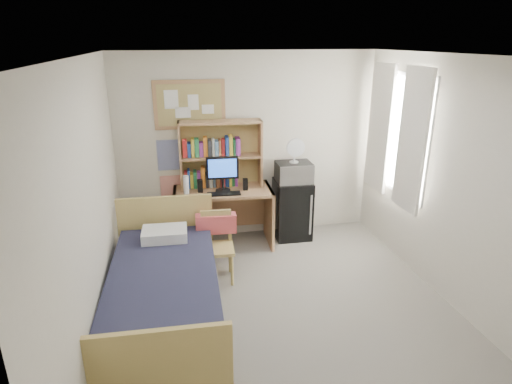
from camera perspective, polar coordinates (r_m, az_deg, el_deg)
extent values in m
cube|color=gray|center=(4.70, 4.10, -16.08)|extent=(3.60, 4.20, 0.02)
cube|color=white|center=(3.81, 5.10, 17.64)|extent=(3.60, 4.20, 0.02)
cube|color=silver|center=(6.03, -1.08, 5.97)|extent=(3.60, 0.04, 2.60)
cube|color=silver|center=(2.38, 19.65, -18.69)|extent=(3.60, 0.04, 2.60)
cube|color=silver|center=(3.98, -21.20, -2.80)|extent=(0.04, 4.20, 2.60)
cube|color=silver|center=(4.88, 25.29, 0.68)|extent=(0.04, 4.20, 2.60)
cube|color=white|center=(5.74, 18.29, 7.35)|extent=(0.10, 1.40, 1.70)
cube|color=white|center=(5.39, 20.09, 6.39)|extent=(0.04, 0.55, 1.70)
cube|color=white|center=(6.07, 16.18, 8.19)|extent=(0.04, 0.55, 1.70)
cube|color=tan|center=(5.80, -8.84, 11.44)|extent=(0.94, 0.03, 0.64)
cube|color=#263699|center=(5.93, -11.60, 4.83)|extent=(0.30, 0.01, 0.42)
cube|color=red|center=(6.06, -11.30, 0.54)|extent=(0.28, 0.01, 0.36)
cube|color=tan|center=(5.92, -4.36, -3.43)|extent=(1.35, 0.73, 0.82)
cube|color=tan|center=(5.08, -5.15, -7.46)|extent=(0.45, 0.45, 0.83)
cube|color=black|center=(6.18, 4.84, -2.27)|extent=(0.51, 0.51, 0.85)
cube|color=#1C1D33|center=(4.48, -12.08, -13.69)|extent=(1.18, 2.21, 0.60)
cube|color=tan|center=(5.78, -4.70, 5.05)|extent=(1.12, 0.34, 0.90)
cube|color=black|center=(5.64, -4.48, 2.30)|extent=(0.43, 0.06, 0.45)
cube|color=black|center=(5.58, -4.30, -0.23)|extent=(0.44, 0.16, 0.02)
cube|color=black|center=(5.67, -7.46, 0.79)|extent=(0.07, 0.07, 0.17)
cube|color=black|center=(5.71, -1.44, 1.03)|extent=(0.07, 0.07, 0.16)
cylinder|color=white|center=(5.62, -9.30, 0.94)|extent=(0.08, 0.08, 0.25)
cube|color=#D35052|center=(5.17, -5.35, -4.19)|extent=(0.49, 0.18, 0.23)
cube|color=silver|center=(5.98, 5.04, 2.66)|extent=(0.49, 0.38, 0.28)
cylinder|color=white|center=(5.90, 5.13, 5.39)|extent=(0.25, 0.25, 0.31)
cube|color=white|center=(4.97, -12.08, -5.48)|extent=(0.51, 0.37, 0.12)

